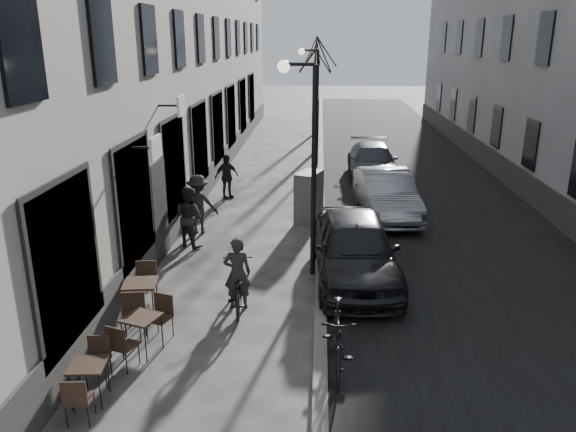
# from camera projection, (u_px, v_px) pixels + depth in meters

# --- Properties ---
(road) EXTENTS (7.30, 60.00, 0.00)m
(road) POSITION_uv_depth(u_px,v_px,m) (409.00, 178.00, 23.14)
(road) COLOR black
(road) RESTS_ON ground
(kerb) EXTENTS (0.25, 60.00, 0.12)m
(kerb) POSITION_uv_depth(u_px,v_px,m) (321.00, 175.00, 23.32)
(kerb) COLOR slate
(kerb) RESTS_ON ground
(streetlamp_near) EXTENTS (0.90, 0.28, 5.09)m
(streetlamp_near) POSITION_uv_depth(u_px,v_px,m) (307.00, 147.00, 12.88)
(streetlamp_near) COLOR black
(streetlamp_near) RESTS_ON ground
(streetlamp_far) EXTENTS (0.90, 0.28, 5.09)m
(streetlamp_far) POSITION_uv_depth(u_px,v_px,m) (313.00, 94.00, 24.28)
(streetlamp_far) COLOR black
(streetlamp_far) RESTS_ON ground
(tree_near) EXTENTS (2.40, 2.40, 5.70)m
(tree_near) POSITION_uv_depth(u_px,v_px,m) (316.00, 56.00, 26.67)
(tree_near) COLOR black
(tree_near) RESTS_ON ground
(tree_far) EXTENTS (2.40, 2.40, 5.70)m
(tree_far) POSITION_uv_depth(u_px,v_px,m) (317.00, 52.00, 32.37)
(tree_far) COLOR black
(tree_far) RESTS_ON ground
(bistro_set_a) EXTENTS (0.61, 1.39, 0.81)m
(bistro_set_a) POSITION_uv_depth(u_px,v_px,m) (89.00, 379.00, 8.90)
(bistro_set_a) COLOR black
(bistro_set_a) RESTS_ON ground
(bistro_set_b) EXTENTS (0.87, 1.53, 0.87)m
(bistro_set_b) POSITION_uv_depth(u_px,v_px,m) (142.00, 331.00, 10.28)
(bistro_set_b) COLOR black
(bistro_set_b) RESTS_ON ground
(bistro_set_c) EXTENTS (0.74, 1.66, 0.95)m
(bistro_set_c) POSITION_uv_depth(u_px,v_px,m) (141.00, 296.00, 11.53)
(bistro_set_c) COLOR black
(bistro_set_c) RESTS_ON ground
(utility_cabinet) EXTENTS (0.93, 1.20, 1.59)m
(utility_cabinet) POSITION_uv_depth(u_px,v_px,m) (309.00, 197.00, 17.49)
(utility_cabinet) COLOR #5F5F62
(utility_cabinet) RESTS_ON ground
(bicycle) EXTENTS (0.87, 1.92, 0.97)m
(bicycle) POSITION_uv_depth(u_px,v_px,m) (238.00, 286.00, 12.00)
(bicycle) COLOR black
(bicycle) RESTS_ON ground
(cyclist_rider) EXTENTS (0.62, 0.45, 1.59)m
(cyclist_rider) POSITION_uv_depth(u_px,v_px,m) (237.00, 273.00, 11.90)
(cyclist_rider) COLOR #272522
(cyclist_rider) RESTS_ON ground
(pedestrian_near) EXTENTS (1.04, 0.97, 1.71)m
(pedestrian_near) POSITION_uv_depth(u_px,v_px,m) (189.00, 217.00, 15.41)
(pedestrian_near) COLOR #282522
(pedestrian_near) RESTS_ON ground
(pedestrian_mid) EXTENTS (1.15, 0.68, 1.76)m
(pedestrian_mid) POSITION_uv_depth(u_px,v_px,m) (198.00, 204.00, 16.43)
(pedestrian_mid) COLOR #262421
(pedestrian_mid) RESTS_ON ground
(pedestrian_far) EXTENTS (0.97, 0.88, 1.59)m
(pedestrian_far) POSITION_uv_depth(u_px,v_px,m) (227.00, 177.00, 20.04)
(pedestrian_far) COLOR black
(pedestrian_far) RESTS_ON ground
(car_near) EXTENTS (2.15, 4.82, 1.61)m
(car_near) POSITION_uv_depth(u_px,v_px,m) (355.00, 248.00, 13.27)
(car_near) COLOR black
(car_near) RESTS_ON ground
(car_mid) EXTENTS (1.92, 4.56, 1.46)m
(car_mid) POSITION_uv_depth(u_px,v_px,m) (386.00, 194.00, 18.05)
(car_mid) COLOR gray
(car_mid) RESTS_ON ground
(car_far) EXTENTS (1.91, 4.70, 1.36)m
(car_far) POSITION_uv_depth(u_px,v_px,m) (372.00, 162.00, 22.89)
(car_far) COLOR #36383F
(car_far) RESTS_ON ground
(moped) EXTENTS (0.58, 2.01, 1.20)m
(moped) POSITION_uv_depth(u_px,v_px,m) (337.00, 339.00, 9.69)
(moped) COLOR black
(moped) RESTS_ON ground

